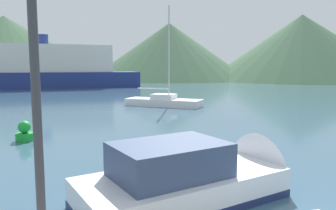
% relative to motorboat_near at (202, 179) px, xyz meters
% --- Properties ---
extents(motorboat_near, '(6.58, 4.18, 2.31)m').
position_rel_motorboat_near_xyz_m(motorboat_near, '(0.00, 0.00, 0.00)').
color(motorboat_near, silver).
rests_on(motorboat_near, ground_plane).
extents(sailboat_inner, '(6.64, 5.51, 8.54)m').
position_rel_motorboat_near_xyz_m(sailboat_inner, '(3.03, 19.98, -0.07)').
color(sailboat_inner, white).
rests_on(sailboat_inner, ground_plane).
extents(ferry_distant, '(30.69, 10.27, 8.52)m').
position_rel_motorboat_near_xyz_m(ferry_distant, '(-10.81, 47.98, 2.54)').
color(ferry_distant, navy).
rests_on(ferry_distant, ground_plane).
extents(buoy_marker, '(0.82, 0.82, 0.94)m').
position_rel_motorboat_near_xyz_m(buoy_marker, '(-5.96, 8.04, -0.12)').
color(buoy_marker, green).
rests_on(buoy_marker, ground_plane).
extents(hill_central, '(54.80, 54.80, 15.68)m').
position_rel_motorboat_near_xyz_m(hill_central, '(-24.20, 79.27, 7.34)').
color(hill_central, '#38563D').
rests_on(hill_central, ground_plane).
extents(hill_east, '(43.33, 43.33, 15.15)m').
position_rel_motorboat_near_xyz_m(hill_east, '(16.69, 79.39, 7.07)').
color(hill_east, '#38563D').
rests_on(hill_east, ground_plane).
extents(hill_far_east, '(47.81, 47.81, 16.61)m').
position_rel_motorboat_near_xyz_m(hill_far_east, '(48.47, 67.50, 7.80)').
color(hill_far_east, '#38563D').
rests_on(hill_far_east, ground_plane).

